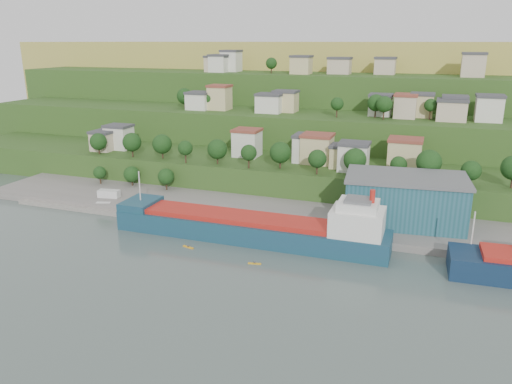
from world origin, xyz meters
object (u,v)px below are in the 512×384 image
at_px(warehouse, 405,199).
at_px(kayak_orange, 188,247).
at_px(cargo_ship_near, 257,229).
at_px(caravan, 109,195).

height_order(warehouse, kayak_orange, warehouse).
bearing_deg(kayak_orange, warehouse, 47.01).
relative_size(cargo_ship_near, caravan, 10.78).
xyz_separation_m(cargo_ship_near, caravan, (-53.38, 12.81, -0.17)).
bearing_deg(caravan, kayak_orange, -39.76).
xyz_separation_m(cargo_ship_near, kayak_orange, (-14.25, -10.18, -2.67)).
xyz_separation_m(warehouse, caravan, (-87.62, -7.87, -5.70)).
distance_m(cargo_ship_near, warehouse, 40.38).
bearing_deg(warehouse, cargo_ship_near, -154.33).
height_order(warehouse, caravan, warehouse).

